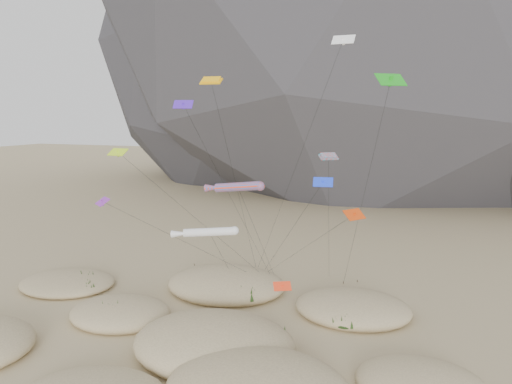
# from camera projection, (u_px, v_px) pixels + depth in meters

# --- Properties ---
(ground) EXTENTS (500.00, 500.00, 0.00)m
(ground) POSITION_uv_depth(u_px,v_px,m) (183.00, 362.00, 43.40)
(ground) COLOR #CCB789
(ground) RESTS_ON ground
(dunes) EXTENTS (53.55, 37.94, 4.14)m
(dunes) POSITION_uv_depth(u_px,v_px,m) (190.00, 332.00, 47.57)
(dunes) COLOR #CCB789
(dunes) RESTS_ON ground
(dune_grass) EXTENTS (41.81, 29.24, 1.49)m
(dune_grass) POSITION_uv_depth(u_px,v_px,m) (196.00, 334.00, 46.93)
(dune_grass) COLOR black
(dune_grass) RESTS_ON ground
(kite_stakes) EXTENTS (22.94, 5.92, 0.30)m
(kite_stakes) POSITION_uv_depth(u_px,v_px,m) (277.00, 278.00, 65.04)
(kite_stakes) COLOR #3F2D1E
(kite_stakes) RESTS_ON ground
(rainbow_tube_kite) EXTENTS (6.98, 12.32, 14.38)m
(rainbow_tube_kite) POSITION_uv_depth(u_px,v_px,m) (236.00, 187.00, 53.46)
(rainbow_tube_kite) COLOR #F7401A
(rainbow_tube_kite) RESTS_ON ground
(white_tube_kite) EXTENTS (6.86, 16.91, 10.76)m
(white_tube_kite) POSITION_uv_depth(u_px,v_px,m) (206.00, 232.00, 47.92)
(white_tube_kite) COLOR silver
(white_tube_kite) RESTS_ON ground
(orange_parafoil) EXTENTS (3.03, 10.60, 25.39)m
(orange_parafoil) POSITION_uv_depth(u_px,v_px,m) (212.00, 84.00, 54.21)
(orange_parafoil) COLOR #ECA50C
(orange_parafoil) RESTS_ON ground
(multi_parafoil) EXTENTS (3.45, 14.83, 17.54)m
(multi_parafoil) POSITION_uv_depth(u_px,v_px,m) (329.00, 159.00, 50.07)
(multi_parafoil) COLOR red
(multi_parafoil) RESTS_ON ground
(delta_kites) EXTENTS (31.89, 21.03, 29.08)m
(delta_kites) POSITION_uv_depth(u_px,v_px,m) (266.00, 150.00, 49.18)
(delta_kites) COLOR blue
(delta_kites) RESTS_ON ground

